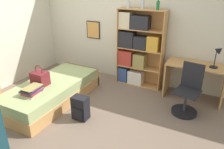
{
  "coord_description": "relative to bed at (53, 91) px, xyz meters",
  "views": [
    {
      "loc": [
        2.22,
        -2.88,
        2.26
      ],
      "look_at": [
        0.63,
        0.21,
        0.75
      ],
      "focal_mm": 35.0,
      "sensor_mm": 36.0,
      "label": 1
    }
  ],
  "objects": [
    {
      "name": "bed",
      "position": [
        0.0,
        0.0,
        0.0
      ],
      "size": [
        0.94,
        2.07,
        0.42
      ],
      "color": "tan",
      "rests_on": "ground_plane"
    },
    {
      "name": "desk_chair",
      "position": [
        2.45,
        0.79,
        0.09
      ],
      "size": [
        0.48,
        0.48,
        0.92
      ],
      "color": "black",
      "rests_on": "ground_plane"
    },
    {
      "name": "wall_back",
      "position": [
        0.61,
        1.72,
        1.09
      ],
      "size": [
        10.0,
        0.09,
        2.6
      ],
      "color": "beige",
      "rests_on": "ground_plane"
    },
    {
      "name": "bottle_clear",
      "position": [
        1.59,
        1.48,
        1.59
      ],
      "size": [
        0.07,
        0.07,
        0.24
      ],
      "color": "#1E6B2D",
      "rests_on": "bookcase"
    },
    {
      "name": "ground_plane",
      "position": [
        0.61,
        -0.02,
        -0.21
      ],
      "size": [
        14.0,
        14.0,
        0.0
      ],
      "primitive_type": "plane",
      "color": "#756051"
    },
    {
      "name": "desk",
      "position": [
        2.48,
        1.4,
        0.3
      ],
      "size": [
        1.13,
        0.56,
        0.74
      ],
      "color": "tan",
      "rests_on": "ground_plane"
    },
    {
      "name": "bookcase",
      "position": [
        1.15,
        1.51,
        0.64
      ],
      "size": [
        1.03,
        0.31,
        1.71
      ],
      "color": "tan",
      "rests_on": "ground_plane"
    },
    {
      "name": "backpack",
      "position": [
        0.85,
        -0.26,
        0.0
      ],
      "size": [
        0.27,
        0.22,
        0.43
      ],
      "color": "black",
      "rests_on": "ground_plane"
    },
    {
      "name": "bottle_brown",
      "position": [
        1.26,
        1.51,
        1.61
      ],
      "size": [
        0.06,
        0.06,
        0.26
      ],
      "color": "#B7BCC1",
      "rests_on": "bookcase"
    },
    {
      "name": "desk_lamp",
      "position": [
        2.81,
        1.37,
        0.82
      ],
      "size": [
        0.2,
        0.15,
        0.43
      ],
      "color": "black",
      "rests_on": "desk"
    },
    {
      "name": "book_stack_on_bed",
      "position": [
        0.03,
        -0.53,
        0.28
      ],
      "size": [
        0.31,
        0.39,
        0.13
      ],
      "color": "beige",
      "rests_on": "bed"
    },
    {
      "name": "handbag",
      "position": [
        -0.09,
        -0.19,
        0.35
      ],
      "size": [
        0.29,
        0.23,
        0.4
      ],
      "color": "maroon",
      "rests_on": "bed"
    },
    {
      "name": "bottle_green",
      "position": [
        0.94,
        1.53,
        1.57
      ],
      "size": [
        0.07,
        0.07,
        0.18
      ],
      "color": "#B7BCC1",
      "rests_on": "bookcase"
    }
  ]
}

